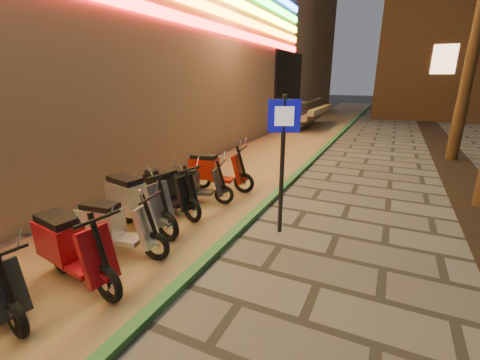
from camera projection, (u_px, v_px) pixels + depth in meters
The scene contains 9 objects.
parking_strip at pixel (271, 154), 12.45m from camera, with size 3.40×60.00×0.01m, color #8C7251.
green_curb at pixel (315, 157), 11.74m from camera, with size 0.18×60.00×0.10m, color #276A33.
pedestrian_sign at pixel (283, 147), 5.66m from camera, with size 0.53×0.25×2.55m.
scooter_6 at pixel (70, 247), 4.51m from camera, with size 1.76×0.73×1.23m.
scooter_7 at pixel (114, 226), 5.27m from camera, with size 1.60×0.63×1.12m.
scooter_8 at pixel (135, 201), 6.14m from camera, with size 1.85×0.82×1.30m.
scooter_9 at pixel (167, 190), 6.91m from camera, with size 1.65×0.82×1.17m.
scooter_10 at pixel (194, 184), 7.48m from camera, with size 1.48×0.76×1.05m.
scooter_11 at pixel (214, 171), 8.31m from camera, with size 1.73×0.71×1.22m.
Camera 1 is at (1.51, -1.52, 2.80)m, focal length 24.00 mm.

